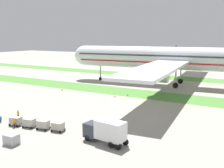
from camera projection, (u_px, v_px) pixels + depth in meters
grass_strip_near at (120, 91)px, 77.58m from camera, size 320.00×10.71×0.01m
grass_strip_far at (159, 77)px, 106.18m from camera, size 320.00×10.71×0.01m
airliner at (172, 58)px, 85.68m from camera, size 71.91×88.59×24.89m
cargo_dolly_lead at (16, 120)px, 47.63m from camera, size 2.42×1.85×1.55m
cargo_dolly_second at (29, 122)px, 46.65m from camera, size 2.42×1.85×1.55m
cargo_dolly_third at (43, 124)px, 45.68m from camera, size 2.42×1.85×1.55m
cargo_dolly_fourth at (58, 126)px, 44.70m from camera, size 2.42×1.85×1.55m
catering_truck at (105, 130)px, 39.56m from camera, size 7.15×2.97×3.58m
ground_crew_marshaller at (14, 122)px, 46.48m from camera, size 0.51×0.36×1.74m
ground_crew_loader at (18, 114)px, 51.54m from camera, size 0.56×0.36×1.74m
uld_container_3 at (11, 139)px, 39.25m from camera, size 2.09×1.72×1.53m
taxiway_marker_0 at (115, 96)px, 70.04m from camera, size 0.44×0.44×0.47m
taxiway_marker_1 at (62, 90)px, 78.50m from camera, size 0.44×0.44×0.54m
taxiway_marker_2 at (127, 95)px, 71.46m from camera, size 0.44×0.44×0.49m
distant_tree_line at (196, 54)px, 140.91m from camera, size 148.92×9.20×11.44m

